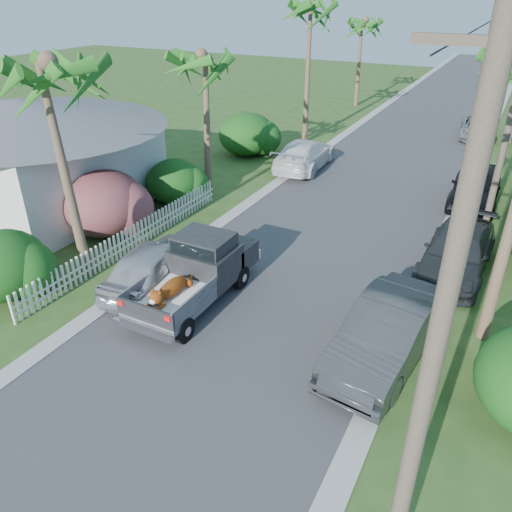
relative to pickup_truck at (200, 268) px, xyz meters
The scene contains 23 objects.
ground 4.47m from the pickup_truck, 63.14° to the right, with size 120.00×120.00×0.00m, color #2D4B1C.
road 21.23m from the pickup_truck, 84.67° to the left, with size 8.00×100.00×0.02m, color #38383A.
curb_left 21.26m from the pickup_truck, 96.30° to the left, with size 0.60×100.00×0.06m, color #A5A39E.
curb_right 22.04m from the pickup_truck, 73.46° to the left, with size 0.60×100.00×0.06m, color #A5A39E.
pickup_truck is the anchor object (origin of this frame).
parked_car_rn 6.05m from the pickup_truck, ahead, with size 1.79×5.12×1.69m, color #2C2F31.
parked_car_rm 8.83m from the pickup_truck, 37.81° to the left, with size 2.08×5.12×1.49m, color #272A2C.
parked_car_rf 13.99m from the pickup_truck, 61.07° to the left, with size 2.01×5.01×1.71m, color black.
parked_car_rd 24.83m from the pickup_truck, 77.02° to the left, with size 2.13×4.62×1.28m, color #A2A5A9.
parked_car_ln 1.65m from the pickup_truck, behind, with size 1.88×4.68×1.60m, color silver.
parked_car_lf 13.43m from the pickup_truck, 98.68° to the left, with size 2.19×5.39×1.57m, color white.
palm_l_a 7.33m from the pickup_truck, 168.13° to the right, with size 4.40×4.40×8.20m.
palm_l_b 10.75m from the pickup_truck, 120.78° to the left, with size 4.40×4.40×7.40m.
palm_l_c 19.80m from the pickup_truck, 102.55° to the left, with size 4.40×4.40×9.20m.
palm_l_d 30.93m from the pickup_truck, 98.56° to the left, with size 4.40×4.40×7.70m.
shrub_l_a 6.24m from the pickup_truck, 152.42° to the right, with size 2.60×2.86×2.20m, color #173F12.
shrub_l_b 6.21m from the pickup_truck, 160.10° to the left, with size 3.00×3.30×2.60m, color #C01B59.
shrub_l_c 8.18m from the pickup_truck, 131.63° to the left, with size 2.40×2.64×2.00m, color #173F12.
shrub_l_d 15.35m from the pickup_truck, 113.14° to the left, with size 3.20×3.52×2.40m, color #173F12.
picket_fence 4.37m from the pickup_truck, 158.21° to the left, with size 0.10×11.00×1.00m, color white.
house_left 11.51m from the pickup_truck, 164.25° to the left, with size 9.00×8.00×4.60m.
utility_pole_a 10.24m from the pickup_truck, 37.88° to the right, with size 1.60×0.26×9.00m.
utility_pole_b 12.38m from the pickup_truck, 50.28° to the left, with size 1.60×0.26×9.00m.
Camera 1 is at (5.90, -7.32, 8.85)m, focal length 35.00 mm.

